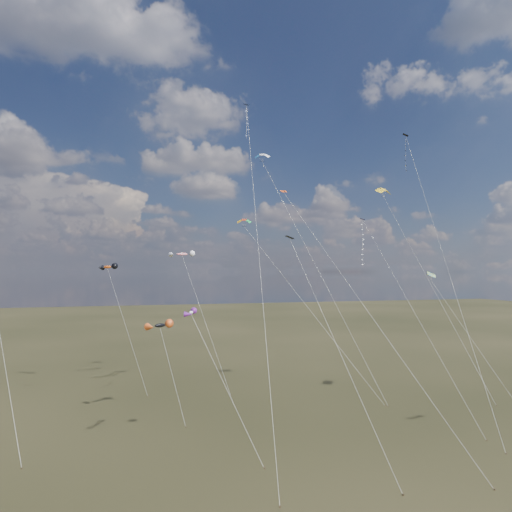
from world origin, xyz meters
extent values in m
plane|color=black|center=(0.00, 0.00, 0.00)|extent=(400.00, 400.00, 0.00)
cube|color=black|center=(26.94, 24.43, 39.00)|extent=(1.17, 1.21, 0.45)
cylinder|color=silver|center=(22.42, 10.24, 19.50)|extent=(9.07, 28.40, 39.01)
cube|color=#332316|center=(17.90, -3.94, 0.06)|extent=(0.10, 0.10, 0.12)
cube|color=#111D4C|center=(-1.51, 17.17, 38.46)|extent=(0.97, 0.97, 0.30)
cylinder|color=silver|center=(-3.48, 4.97, 19.23)|extent=(3.95, 24.43, 38.47)
cube|color=#332316|center=(-5.44, -7.23, 0.06)|extent=(0.10, 0.10, 0.12)
cube|color=black|center=(-0.08, 5.18, 20.50)|extent=(0.87, 0.92, 0.34)
cylinder|color=silver|center=(2.02, -1.48, 10.25)|extent=(4.22, 13.35, 20.51)
cube|color=#332316|center=(4.11, -8.14, 0.06)|extent=(0.10, 0.10, 0.12)
cylinder|color=silver|center=(-27.10, 9.46, 7.83)|extent=(4.86, 9.02, 15.67)
cube|color=#332316|center=(-24.69, 4.97, 0.06)|extent=(0.10, 0.10, 0.12)
cube|color=#0B094A|center=(16.98, 20.71, 24.66)|extent=(0.85, 0.87, 0.24)
cylinder|color=silver|center=(17.84, 10.01, 12.33)|extent=(1.76, 21.42, 24.67)
cube|color=#332316|center=(18.71, -0.69, 0.06)|extent=(0.10, 0.10, 0.12)
cube|color=#D44713|center=(1.71, 12.11, 26.53)|extent=(0.76, 0.71, 0.32)
cylinder|color=silver|center=(6.57, 1.38, 13.27)|extent=(9.76, 21.48, 26.55)
cube|color=#332316|center=(11.43, -9.35, 0.06)|extent=(0.10, 0.10, 0.12)
cylinder|color=silver|center=(25.48, 15.92, 14.85)|extent=(6.94, 14.45, 29.71)
cube|color=#332316|center=(28.94, 8.70, 0.06)|extent=(0.10, 0.10, 0.12)
cylinder|color=silver|center=(10.65, 23.05, 18.31)|extent=(10.15, 21.46, 36.64)
cube|color=#332316|center=(15.71, 12.33, 0.06)|extent=(0.10, 0.10, 0.12)
cylinder|color=silver|center=(29.29, 13.32, 8.40)|extent=(6.29, 8.34, 16.81)
cylinder|color=silver|center=(8.46, 21.26, 12.54)|extent=(13.99, 17.39, 25.09)
cube|color=#332316|center=(15.44, 12.58, 0.06)|extent=(0.10, 0.10, 0.12)
ellipsoid|color=black|center=(-12.03, 19.86, 10.21)|extent=(3.37, 2.73, 1.27)
cylinder|color=silver|center=(-10.91, 15.71, 5.11)|extent=(2.27, 8.33, 10.23)
cube|color=#332316|center=(-9.79, 11.56, 0.06)|extent=(0.10, 0.10, 0.12)
ellipsoid|color=#EB5816|center=(-19.01, 37.10, 17.72)|extent=(3.08, 2.59, 1.18)
cylinder|color=silver|center=(-16.10, 31.21, 8.86)|extent=(5.86, 11.81, 17.73)
cube|color=#332316|center=(-13.18, 25.32, 0.06)|extent=(0.10, 0.10, 0.12)
ellipsoid|color=white|center=(-9.66, 8.77, 12.73)|extent=(1.63, 2.54, 0.77)
cylinder|color=silver|center=(-7.14, 4.02, 6.37)|extent=(5.08, 9.52, 12.75)
cube|color=#332316|center=(-4.62, -0.72, 0.06)|extent=(0.10, 0.10, 0.12)
ellipsoid|color=red|center=(-7.42, 35.73, 19.83)|extent=(3.98, 1.97, 1.09)
cylinder|color=silver|center=(-4.86, 29.05, 9.92)|extent=(5.16, 13.38, 19.84)
cube|color=#332316|center=(-2.29, 22.37, 0.06)|extent=(0.10, 0.10, 0.12)
camera|label=1|loc=(-16.28, -38.79, 16.94)|focal=32.00mm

